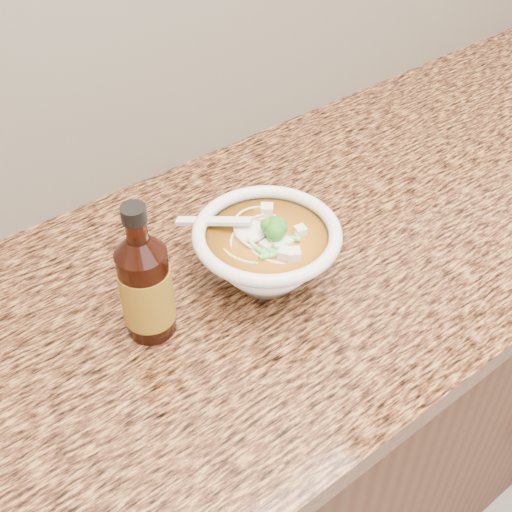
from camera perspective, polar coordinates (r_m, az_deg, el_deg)
cabinet at (r=1.40m, az=3.02°, el=-13.41°), size 4.00×0.65×0.86m
counter_slab at (r=1.06m, az=3.90°, el=0.39°), size 4.00×0.68×0.04m
soup_bowl at (r=0.95m, az=0.96°, el=0.27°), size 0.22×0.22×0.12m
hot_sauce_bottle at (r=0.86m, az=-9.77°, el=-2.72°), size 0.08×0.08×0.22m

